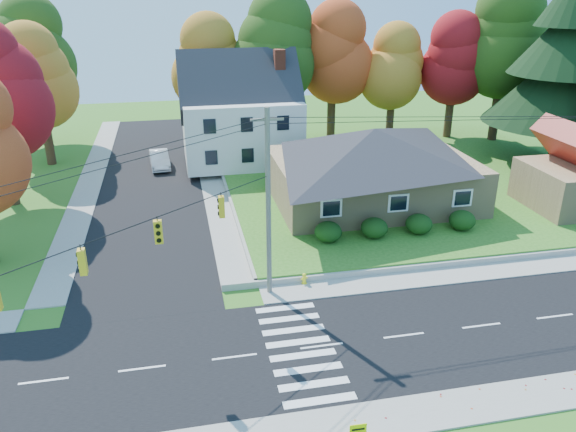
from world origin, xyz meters
name	(u,v)px	position (x,y,z in m)	size (l,w,h in m)	color
ground	(322,346)	(0.00, 0.00, 0.00)	(120.00, 120.00, 0.00)	#3D7923
road_main	(322,346)	(0.00, 0.00, 0.01)	(90.00, 8.00, 0.02)	black
road_cross	(152,178)	(-8.00, 26.00, 0.01)	(8.00, 44.00, 0.02)	black
sidewalk_north	(298,291)	(0.00, 5.00, 0.04)	(90.00, 2.00, 0.08)	#9C9A90
sidewalk_south	(356,423)	(0.00, -5.00, 0.04)	(90.00, 2.00, 0.08)	#9C9A90
lawn	(407,178)	(13.00, 21.00, 0.25)	(30.00, 30.00, 0.50)	#3D7923
ranch_house	(373,164)	(8.00, 16.00, 3.27)	(14.60, 10.60, 5.40)	tan
colonial_house	(241,115)	(0.04, 28.00, 4.58)	(10.40, 8.40, 9.60)	silver
hedge_row	(397,226)	(7.50, 9.80, 1.14)	(10.70, 1.70, 1.27)	#163A10
traffic_infrastructure	(313,232)	(-0.15, 1.35, 5.15)	(38.10, 10.66, 10.00)	#666059
tree_lot_0	(210,63)	(-2.00, 34.00, 8.31)	(6.72, 6.72, 12.51)	#3F2A19
tree_lot_1	(274,49)	(4.00, 33.00, 9.61)	(7.84, 7.84, 14.60)	#3F2A19
tree_lot_2	(333,53)	(10.00, 34.00, 8.96)	(7.28, 7.28, 13.56)	#3F2A19
tree_lot_3	(394,67)	(16.00, 33.00, 7.65)	(6.16, 6.16, 11.47)	#3F2A19
tree_lot_4	(455,59)	(22.00, 32.00, 8.31)	(6.72, 6.72, 12.51)	#3F2A19
tree_lot_5	(506,40)	(26.00, 30.00, 10.27)	(8.40, 8.40, 15.64)	#3F2A19
conifer_east_a	(568,59)	(27.00, 22.00, 9.39)	(12.80, 12.80, 16.96)	#3F2A19
tree_west_2	(38,77)	(-17.00, 32.00, 7.81)	(6.72, 6.72, 12.51)	#3F2A19
tree_west_3	(30,52)	(-19.00, 40.00, 9.11)	(7.84, 7.84, 14.60)	#3F2A19
white_car	(160,159)	(-7.29, 28.85, 0.77)	(1.58, 4.53, 1.49)	silver
fire_hydrant	(304,279)	(0.52, 5.68, 0.33)	(0.40, 0.31, 0.70)	yellow
yard_sign	(358,429)	(-0.22, -5.84, 0.57)	(0.64, 0.05, 0.80)	black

